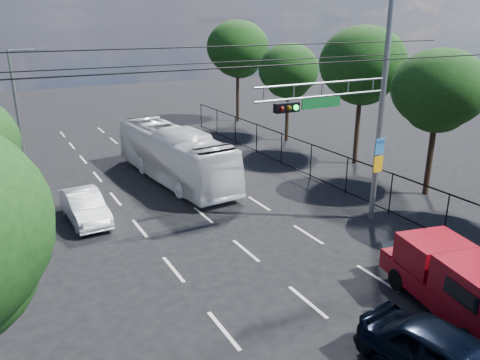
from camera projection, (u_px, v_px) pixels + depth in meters
lane_markings at (186, 201)px, 23.17m from camera, size 6.12×38.00×0.01m
signal_mast at (360, 105)px, 18.90m from camera, size 6.43×0.39×9.50m
streetlight_left at (20, 108)px, 25.64m from camera, size 2.09×0.22×7.08m
utility_wires at (235, 58)px, 16.54m from camera, size 22.00×5.04×0.74m
fence_right at (332, 169)px, 24.78m from camera, size 0.06×34.03×2.00m
tree_right_b at (438, 96)px, 22.52m from camera, size 4.50×4.50×7.31m
tree_right_c at (362, 70)px, 27.55m from camera, size 5.10×5.10×8.29m
tree_right_d at (289, 74)px, 33.45m from camera, size 4.32×4.32×7.02m
tree_right_e at (238, 52)px, 39.83m from camera, size 5.28×5.28×8.58m
red_pickup at (461, 283)px, 13.89m from camera, size 3.11×5.78×2.05m
white_bus at (174, 154)px, 25.87m from camera, size 3.32×10.66×2.92m
white_van at (85, 207)px, 20.71m from camera, size 1.60×4.15×1.35m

